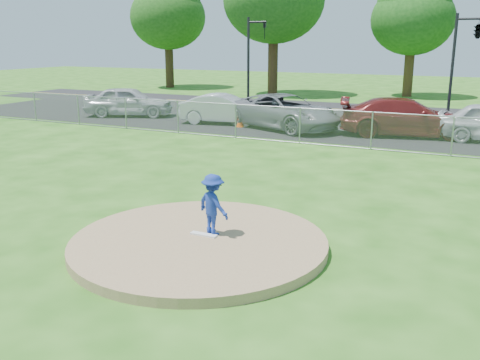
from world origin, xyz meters
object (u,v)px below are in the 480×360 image
object	(u,v)px
parked_car_silver	(129,101)
parked_car_gray	(284,112)
traffic_signal_center	(476,33)
pitcher	(213,204)
tree_far_left	(168,7)
tree_center	(413,9)
parked_car_white	(224,109)
traffic_cone	(240,119)
traffic_signal_left	(252,54)
parked_car_darkred	(406,117)

from	to	relation	value
parked_car_silver	parked_car_gray	size ratio (longest dim) A/B	0.82
traffic_signal_center	parked_car_silver	size ratio (longest dim) A/B	1.13
pitcher	parked_car_gray	bearing A→B (deg)	-52.07
tree_far_left	tree_center	world-z (taller)	tree_far_left
tree_center	parked_car_gray	size ratio (longest dim) A/B	1.63
parked_car_silver	parked_car_white	bearing A→B (deg)	-114.00
traffic_signal_center	traffic_cone	bearing A→B (deg)	-144.88
tree_far_left	traffic_signal_center	bearing A→B (deg)	-22.96
pitcher	parked_car_gray	size ratio (longest dim) A/B	0.22
tree_center	parked_car_white	xyz separation A→B (m)	(-6.37, -18.51, -5.70)
tree_center	parked_car_silver	size ratio (longest dim) A/B	1.99
tree_far_left	pitcher	xyz separation A→B (m)	(22.14, -32.62, -6.20)
parked_car_silver	parked_car_white	xyz separation A→B (m)	(6.22, -0.19, -0.08)
parked_car_silver	traffic_signal_center	bearing A→B (deg)	-92.46
pitcher	traffic_cone	world-z (taller)	pitcher
traffic_signal_left	parked_car_white	size ratio (longest dim) A/B	1.21
parked_car_white	traffic_signal_left	bearing A→B (deg)	1.78
parked_car_silver	pitcher	bearing A→B (deg)	-160.34
pitcher	traffic_cone	xyz separation A→B (m)	(-6.30, 14.50, -0.47)
traffic_cone	parked_car_white	bearing A→B (deg)	153.18
traffic_signal_left	parked_car_white	distance (m)	7.14
tree_center	parked_car_silver	distance (m)	22.93
parked_car_gray	parked_car_darkred	bearing A→B (deg)	-62.90
traffic_cone	traffic_signal_left	bearing A→B (deg)	110.11
traffic_signal_center	parked_car_darkred	distance (m)	7.58
tree_far_left	parked_car_white	bearing A→B (deg)	-50.11
traffic_signal_center	pitcher	world-z (taller)	traffic_signal_center
traffic_signal_center	parked_car_white	distance (m)	13.62
traffic_signal_center	tree_far_left	bearing A→B (deg)	157.04
tree_far_left	parked_car_white	distance (m)	23.67
traffic_signal_left	pitcher	distance (m)	23.52
tree_far_left	traffic_signal_center	size ratio (longest dim) A/B	1.92
traffic_signal_left	traffic_cone	size ratio (longest dim) A/B	7.24
parked_car_darkred	tree_far_left	bearing A→B (deg)	40.60
tree_far_left	parked_car_silver	size ratio (longest dim) A/B	2.17
parked_car_white	parked_car_darkred	world-z (taller)	parked_car_darkred
pitcher	traffic_cone	bearing A→B (deg)	-44.08
parked_car_silver	parked_car_gray	bearing A→B (deg)	-114.28
tree_far_left	parked_car_darkred	xyz separation A→B (m)	(23.70, -17.19, -6.20)
parked_car_gray	traffic_signal_left	bearing A→B (deg)	57.93
traffic_cone	parked_car_silver	world-z (taller)	parked_car_silver
traffic_signal_center	parked_car_darkred	bearing A→B (deg)	-110.16
traffic_signal_center	traffic_cone	xyz separation A→B (m)	(-10.13, -7.12, -4.21)
parked_car_white	tree_far_left	bearing A→B (deg)	29.57
parked_car_gray	parked_car_white	bearing A→B (deg)	109.82
traffic_cone	pitcher	bearing A→B (deg)	-66.52
parked_car_silver	parked_car_darkred	xyz separation A→B (m)	(15.29, 0.13, 0.01)
traffic_cone	parked_car_white	distance (m)	1.41
traffic_signal_center	parked_car_silver	distance (m)	19.04
traffic_signal_left	tree_far_left	bearing A→B (deg)	140.27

